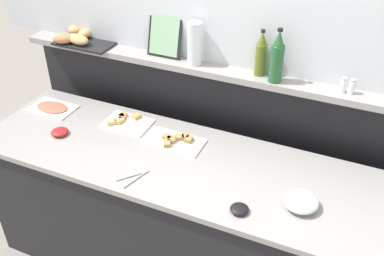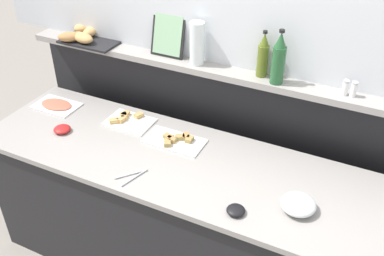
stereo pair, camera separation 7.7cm
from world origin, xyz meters
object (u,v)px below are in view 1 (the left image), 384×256
at_px(glass_bowl_medium, 301,202).
at_px(wine_bottle_green, 277,58).
at_px(serving_tongs, 135,177).
at_px(sandwich_platter_rear, 175,141).
at_px(cold_cuts_platter, 52,108).
at_px(bread_basket, 79,38).
at_px(framed_picture, 165,34).
at_px(water_carafe, 194,43).
at_px(condiment_bowl_teal, 239,209).
at_px(olive_oil_bottle, 261,55).
at_px(sandwich_platter_front, 126,122).
at_px(pepper_shaker, 352,86).
at_px(salt_shaker, 343,85).
at_px(condiment_bowl_dark, 60,132).

height_order(glass_bowl_medium, wine_bottle_green, wine_bottle_green).
bearing_deg(serving_tongs, sandwich_platter_rear, 82.00).
xyz_separation_m(sandwich_platter_rear, cold_cuts_platter, (-0.93, 0.01, -0.00)).
distance_m(cold_cuts_platter, bread_basket, 0.51).
xyz_separation_m(bread_basket, framed_picture, (0.63, 0.05, 0.11)).
relative_size(bread_basket, water_carafe, 1.52).
xyz_separation_m(condiment_bowl_teal, olive_oil_bottle, (-0.15, 0.75, 0.48)).
distance_m(sandwich_platter_rear, bread_basket, 1.00).
xyz_separation_m(sandwich_platter_front, pepper_shaker, (1.29, 0.27, 0.41)).
bearing_deg(water_carafe, salt_shaker, -0.00).
relative_size(glass_bowl_medium, serving_tongs, 0.98).
bearing_deg(wine_bottle_green, bread_basket, 179.48).
relative_size(sandwich_platter_front, bread_basket, 0.75).
bearing_deg(water_carafe, framed_picture, 169.97).
height_order(glass_bowl_medium, pepper_shaker, pepper_shaker).
height_order(serving_tongs, pepper_shaker, pepper_shaker).
height_order(sandwich_platter_rear, serving_tongs, sandwich_platter_rear).
bearing_deg(glass_bowl_medium, olive_oil_bottle, 125.40).
relative_size(serving_tongs, salt_shaker, 2.08).
relative_size(sandwich_platter_front, serving_tongs, 1.65).
distance_m(condiment_bowl_dark, framed_picture, 0.89).
bearing_deg(pepper_shaker, olive_oil_bottle, 177.92).
distance_m(olive_oil_bottle, pepper_shaker, 0.53).
height_order(sandwich_platter_front, glass_bowl_medium, glass_bowl_medium).
bearing_deg(water_carafe, condiment_bowl_dark, -140.90).
distance_m(sandwich_platter_rear, salt_shaker, 1.01).
height_order(olive_oil_bottle, wine_bottle_green, wine_bottle_green).
xyz_separation_m(serving_tongs, bread_basket, (-0.80, 0.70, 0.40)).
height_order(pepper_shaker, bread_basket, pepper_shaker).
relative_size(pepper_shaker, bread_basket, 0.22).
height_order(condiment_bowl_teal, bread_basket, bread_basket).
bearing_deg(cold_cuts_platter, framed_picture, 27.42).
bearing_deg(framed_picture, pepper_shaker, -1.92).
relative_size(sandwich_platter_rear, framed_picture, 1.28).
height_order(cold_cuts_platter, water_carafe, water_carafe).
height_order(sandwich_platter_front, water_carafe, water_carafe).
distance_m(sandwich_platter_front, water_carafe, 0.67).
bearing_deg(serving_tongs, glass_bowl_medium, 9.25).
distance_m(sandwich_platter_front, cold_cuts_platter, 0.55).
bearing_deg(water_carafe, wine_bottle_green, -3.03).
bearing_deg(salt_shaker, olive_oil_bottle, 177.73).
bearing_deg(glass_bowl_medium, sandwich_platter_front, 165.58).
height_order(glass_bowl_medium, water_carafe, water_carafe).
relative_size(sandwich_platter_front, glass_bowl_medium, 1.69).
xyz_separation_m(sandwich_platter_front, salt_shaker, (1.25, 0.27, 0.41)).
bearing_deg(wine_bottle_green, sandwich_platter_rear, -148.50).
height_order(condiment_bowl_teal, salt_shaker, salt_shaker).
bearing_deg(olive_oil_bottle, serving_tongs, -121.22).
xyz_separation_m(condiment_bowl_teal, serving_tongs, (-0.60, 0.01, -0.01)).
bearing_deg(framed_picture, glass_bowl_medium, -30.38).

